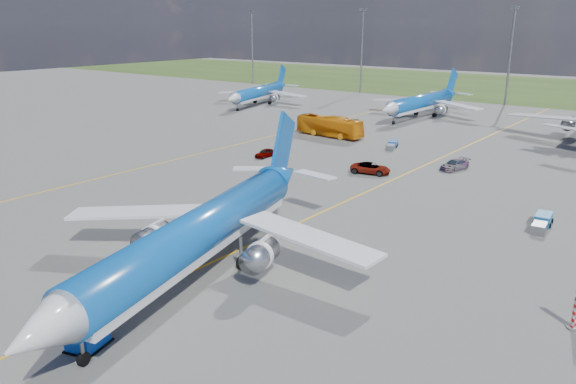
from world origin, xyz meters
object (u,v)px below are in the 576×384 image
Objects in this scene: apron_bus at (330,126)px; service_car_a at (265,153)px; baggage_tug_w at (542,222)px; service_car_b at (371,168)px; main_airliner at (200,275)px; service_car_c at (455,165)px; uld_container at (87,334)px; baggage_tug_c at (392,145)px; bg_jet_nnw at (420,117)px; bg_jet_nw at (259,105)px.

apron_bus reaches higher than service_car_a.
service_car_a reaches higher than baggage_tug_w.
apron_bus is 2.45× the size of service_car_b.
service_car_c is at bearing 70.64° from main_airliner.
main_airliner is at bearing 173.05° from service_car_b.
apron_bus is 2.51× the size of baggage_tug_w.
main_airliner reaches higher than uld_container.
apron_bus reaches higher than service_car_b.
baggage_tug_c is (11.85, 16.96, -0.14)m from service_car_a.
bg_jet_nnw is at bearing 89.01° from service_car_a.
uld_container is at bearing -75.45° from bg_jet_nnw.
main_airliner is 8.37× the size of service_car_c.
baggage_tug_c is at bearing -71.26° from bg_jet_nnw.
uld_container reaches higher than baggage_tug_c.
baggage_tug_w is at bearing -59.85° from baggage_tug_c.
baggage_tug_c is at bearing 2.95° from service_car_b.
bg_jet_nnw is at bearing 136.96° from service_car_c.
service_car_c is (1.19, 55.21, -0.20)m from uld_container.
service_car_b is 11.79m from service_car_c.
bg_jet_nw is 89.91m from baggage_tug_w.
bg_jet_nw is at bearing 61.43° from apron_bus.
service_car_b is (-6.74, 46.49, -0.16)m from uld_container.
service_car_b reaches higher than baggage_tug_w.
bg_jet_nw is at bearing -168.79° from bg_jet_nnw.
bg_jet_nw is at bearing 133.46° from service_car_a.
bg_jet_nnw is at bearing 86.51° from uld_container.
uld_container is 68.94m from apron_bus.
service_car_a is 0.78× the size of service_car_c.
baggage_tug_w is at bearing 50.82° from uld_container.
uld_container is at bearing -99.40° from baggage_tug_c.
bg_jet_nnw is 47.63m from service_car_a.
apron_bus is 25.46m from service_car_b.
bg_jet_nw is 66.50m from service_car_b.
service_car_c is 0.93× the size of baggage_tug_w.
service_car_c is at bearing -41.36° from bg_jet_nw.
baggage_tug_w is (76.31, -47.54, 0.52)m from bg_jet_nw.
bg_jet_nnw is 32.01m from baggage_tug_c.
baggage_tug_w is (16.38, 38.85, -0.36)m from uld_container.
service_car_b reaches higher than service_car_a.
bg_jet_nnw reaches higher than service_car_a.
service_car_c is at bearing -48.67° from baggage_tug_c.
apron_bus is (-3.79, -28.61, 1.75)m from bg_jet_nnw.
baggage_tug_c is (-5.03, 15.78, -0.24)m from service_car_b.
main_airliner is 33.14m from baggage_tug_w.
apron_bus is 19.03m from service_car_a.
baggage_tug_c is (-9.86, 51.04, 0.48)m from main_airliner.
service_car_b reaches higher than baggage_tug_c.
apron_bus is at bearing 142.39° from baggage_tug_w.
baggage_tug_w is at bearing -46.26° from bg_jet_nw.
apron_bus is at bearing -95.81° from bg_jet_nnw.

